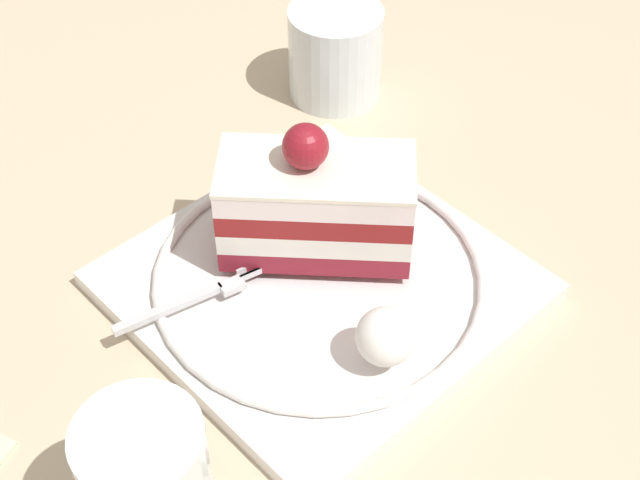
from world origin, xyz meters
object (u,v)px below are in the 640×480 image
at_px(drink_glass_near, 335,58).
at_px(dessert_plate, 320,282).
at_px(cake_slice, 314,202).
at_px(whipped_cream_dollop, 380,340).
at_px(fork, 204,293).

bearing_deg(drink_glass_near, dessert_plate, 49.42).
relative_size(dessert_plate, drink_glass_near, 3.32).
distance_m(dessert_plate, cake_slice, 0.05).
relative_size(cake_slice, drink_glass_near, 1.77).
bearing_deg(cake_slice, drink_glass_near, -132.24).
distance_m(whipped_cream_dollop, fork, 0.12).
xyz_separation_m(fork, drink_glass_near, (-0.22, -0.14, 0.01)).
bearing_deg(whipped_cream_dollop, cake_slice, -105.75).
xyz_separation_m(dessert_plate, whipped_cream_dollop, (0.01, 0.08, 0.03)).
bearing_deg(whipped_cream_dollop, dessert_plate, -100.84).
bearing_deg(dessert_plate, fork, -21.67).
bearing_deg(cake_slice, dessert_plate, 60.72).
bearing_deg(drink_glass_near, cake_slice, 47.76).
relative_size(cake_slice, whipped_cream_dollop, 3.72).
distance_m(dessert_plate, fork, 0.08).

